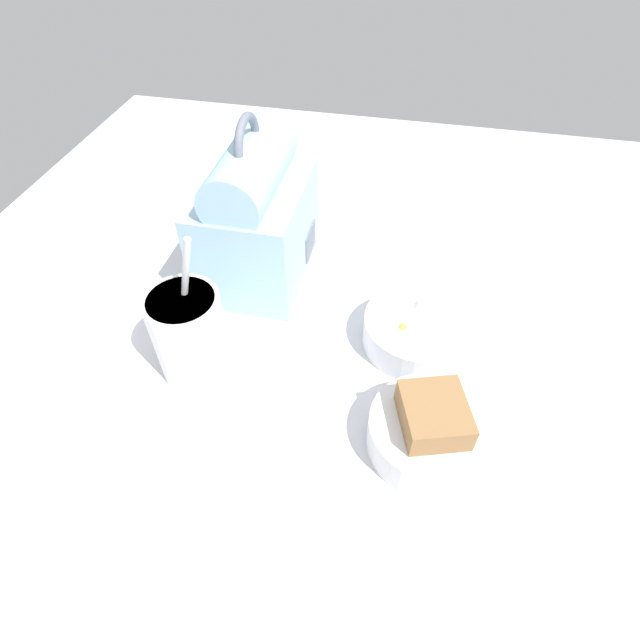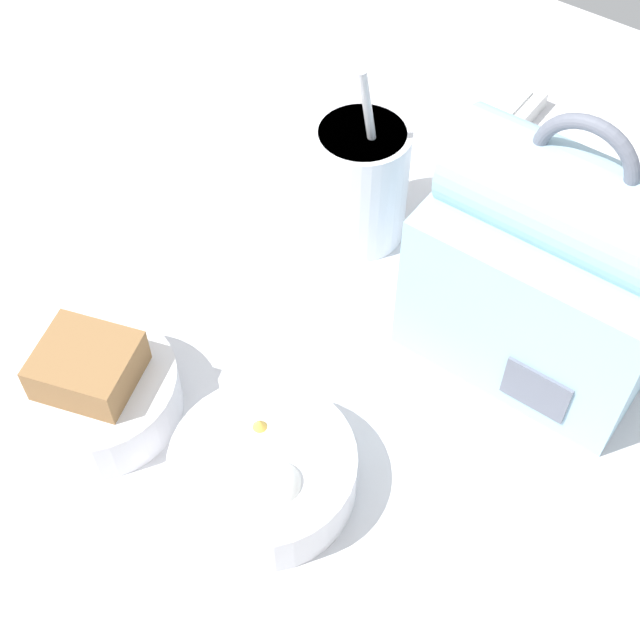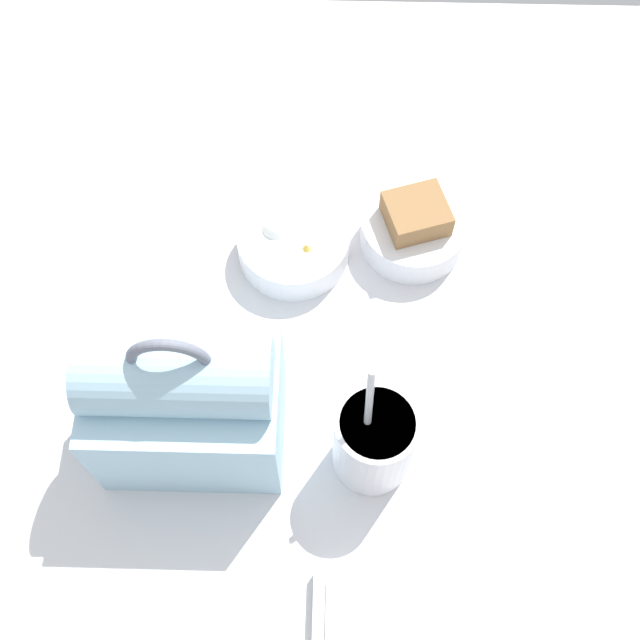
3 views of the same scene
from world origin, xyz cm
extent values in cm
cube|color=silver|center=(0.00, 0.00, 1.00)|extent=(140.00, 110.00, 2.00)
cube|color=#9EC6DB|center=(18.17, 9.68, 8.72)|extent=(18.06, 12.66, 13.43)
cylinder|color=#9EC6DB|center=(18.17, 9.68, 17.46)|extent=(17.16, 7.39, 7.39)
cube|color=slate|center=(21.33, 3.25, 5.69)|extent=(5.06, 0.30, 4.03)
torus|color=slate|center=(18.17, 9.68, 20.79)|extent=(7.32, 1.00, 7.32)
cylinder|color=silver|center=(0.34, 11.98, 7.48)|extent=(8.07, 8.07, 10.96)
cylinder|color=olive|center=(0.34, 11.98, 12.66)|extent=(7.11, 7.11, 0.60)
cylinder|color=silver|center=(0.94, 11.57, 14.14)|extent=(0.70, 3.73, 12.40)
cylinder|color=silver|center=(-4.92, -14.91, 4.06)|extent=(12.23, 12.23, 4.12)
cube|color=olive|center=(-4.92, -14.91, 6.33)|extent=(8.29, 7.89, 5.77)
cylinder|color=silver|center=(9.00, -12.75, 4.02)|extent=(12.96, 12.96, 4.05)
ellipsoid|color=white|center=(10.94, -13.72, 5.49)|extent=(3.52, 3.52, 4.15)
cone|color=#EFBC47|center=(7.38, -10.94, 5.14)|extent=(5.85, 5.85, 3.44)
sphere|color=#4C5623|center=(9.42, -16.68, 4.19)|extent=(1.55, 1.55, 1.55)
sphere|color=#4C5623|center=(9.96, -15.93, 4.19)|extent=(1.55, 1.55, 1.55)
sphere|color=#4C5623|center=(10.03, -15.00, 4.19)|extent=(1.55, 1.55, 1.55)
sphere|color=#4C5623|center=(9.60, -14.17, 4.19)|extent=(1.55, 1.55, 1.55)
camera|label=1|loc=(-32.89, -9.70, 48.50)|focal=28.00mm
camera|label=2|loc=(29.72, -34.58, 58.95)|focal=50.00mm
camera|label=3|loc=(4.69, 37.00, 82.93)|focal=45.00mm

